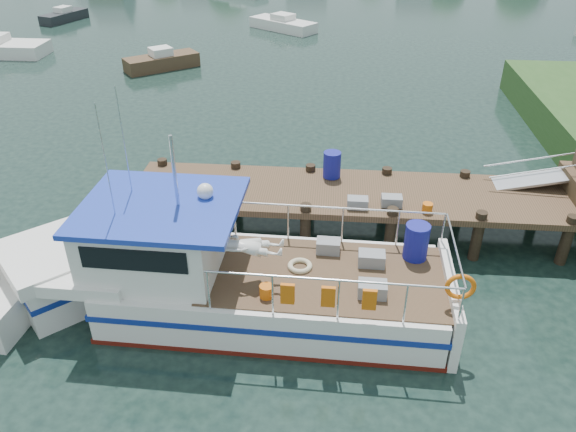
# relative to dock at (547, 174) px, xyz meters

# --- Properties ---
(ground_plane) EXTENTS (160.00, 160.00, 0.00)m
(ground_plane) POSITION_rel_dock_xyz_m (-6.51, -0.01, -2.24)
(ground_plane) COLOR black
(dock) EXTENTS (16.60, 3.00, 4.78)m
(dock) POSITION_rel_dock_xyz_m (0.00, 0.00, 0.00)
(dock) COLOR #483322
(dock) RESTS_ON ground
(lobster_boat) EXTENTS (12.07, 3.74, 5.75)m
(lobster_boat) POSITION_rel_dock_xyz_m (-9.08, -4.16, -1.20)
(lobster_boat) COLOR silver
(lobster_boat) RESTS_ON ground
(moored_rowboat) EXTENTS (4.25, 3.78, 1.24)m
(moored_rowboat) POSITION_rel_dock_xyz_m (-16.59, 16.78, -1.78)
(moored_rowboat) COLOR #483322
(moored_rowboat) RESTS_ON ground
(moored_b) EXTENTS (5.28, 4.49, 1.15)m
(moored_b) POSITION_rel_dock_xyz_m (-10.42, 27.25, -1.81)
(moored_b) COLOR silver
(moored_b) RESTS_ON ground
(moored_e) EXTENTS (2.65, 4.21, 1.10)m
(moored_e) POSITION_rel_dock_xyz_m (-27.82, 28.65, -1.83)
(moored_e) COLOR black
(moored_e) RESTS_ON ground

